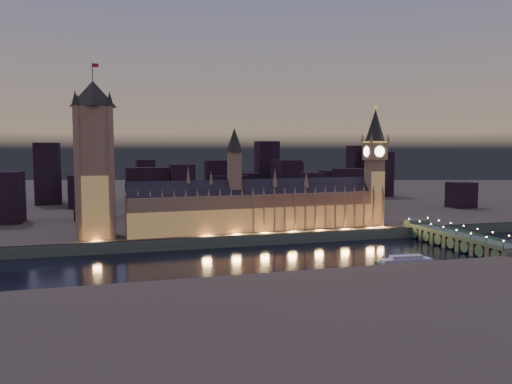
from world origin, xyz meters
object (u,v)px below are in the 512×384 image
object	(u,v)px
elizabeth_tower	(375,156)
westminster_bridge	(454,239)
victoria_tower	(95,152)
river_boat	(406,260)
palace_of_westminster	(259,206)

from	to	relation	value
elizabeth_tower	westminster_bridge	distance (m)	91.76
westminster_bridge	elizabeth_tower	bearing A→B (deg)	112.97
elizabeth_tower	westminster_bridge	bearing A→B (deg)	-67.03
victoria_tower	elizabeth_tower	xyz separation A→B (m)	(218.00, -0.00, -3.97)
victoria_tower	westminster_bridge	size ratio (longest dim) A/B	1.07
westminster_bridge	river_boat	xyz separation A→B (m)	(-60.00, -33.22, -4.43)
westminster_bridge	river_boat	distance (m)	68.73
westminster_bridge	river_boat	world-z (taller)	westminster_bridge
river_boat	palace_of_westminster	bearing A→B (deg)	124.03
westminster_bridge	river_boat	bearing A→B (deg)	-151.03
palace_of_westminster	river_boat	xyz separation A→B (m)	(66.48, -98.43, -24.81)
elizabeth_tower	river_boat	distance (m)	121.15
palace_of_westminster	victoria_tower	bearing A→B (deg)	179.92
westminster_bridge	palace_of_westminster	bearing A→B (deg)	152.73
palace_of_westminster	westminster_bridge	distance (m)	143.75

